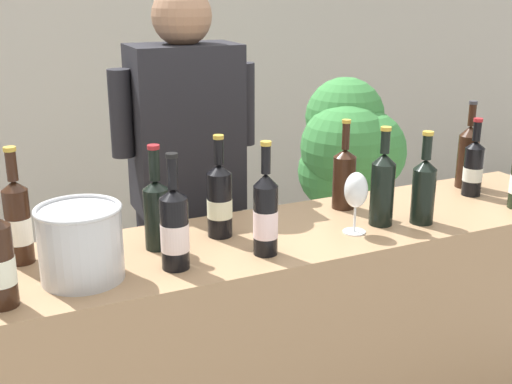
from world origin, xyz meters
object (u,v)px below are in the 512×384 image
(wine_bottle_1, at_px, (468,155))
(wine_bottle_8, at_px, (156,210))
(wine_bottle_4, at_px, (266,214))
(wine_bottle_7, at_px, (175,228))
(wine_bottle_6, at_px, (424,188))
(potted_shrub, at_px, (346,161))
(wine_bottle_0, at_px, (220,200))
(wine_bottle_9, at_px, (473,167))
(wine_bottle_2, at_px, (383,187))
(wine_bottle_11, at_px, (18,221))
(ice_bucket, at_px, (81,243))
(person_server, at_px, (189,222))
(wine_bottle_3, at_px, (344,176))
(wine_glass, at_px, (356,192))

(wine_bottle_1, relative_size, wine_bottle_8, 1.06)
(wine_bottle_4, xyz_separation_m, wine_bottle_7, (-0.27, 0.02, -0.01))
(wine_bottle_6, distance_m, wine_bottle_7, 0.86)
(potted_shrub, bearing_deg, wine_bottle_0, -137.82)
(wine_bottle_0, height_order, wine_bottle_9, wine_bottle_0)
(potted_shrub, bearing_deg, wine_bottle_2, -117.85)
(wine_bottle_0, distance_m, wine_bottle_11, 0.59)
(wine_bottle_2, xyz_separation_m, ice_bucket, (-0.97, -0.01, -0.03))
(person_server, bearing_deg, wine_bottle_1, -20.61)
(wine_bottle_6, bearing_deg, wine_bottle_9, 24.13)
(wine_bottle_9, bearing_deg, wine_bottle_8, -179.90)
(wine_bottle_1, xyz_separation_m, wine_bottle_7, (-1.27, -0.25, -0.01))
(wine_bottle_0, height_order, potted_shrub, wine_bottle_0)
(ice_bucket, bearing_deg, person_server, 49.66)
(wine_bottle_1, xyz_separation_m, ice_bucket, (-1.52, -0.21, -0.03))
(wine_bottle_2, xyz_separation_m, wine_bottle_4, (-0.45, -0.06, -0.01))
(wine_bottle_3, xyz_separation_m, wine_glass, (-0.10, -0.22, 0.02))
(wine_bottle_0, bearing_deg, wine_bottle_11, 175.34)
(wine_bottle_9, distance_m, wine_glass, 0.63)
(wine_bottle_7, relative_size, ice_bucket, 1.44)
(wine_bottle_4, height_order, wine_bottle_8, wine_bottle_4)
(wine_bottle_6, xyz_separation_m, wine_bottle_8, (-0.86, 0.16, -0.00))
(wine_bottle_2, relative_size, wine_bottle_6, 1.06)
(wine_bottle_4, bearing_deg, potted_shrub, 48.82)
(wine_bottle_1, relative_size, potted_shrub, 0.27)
(wine_bottle_0, bearing_deg, wine_bottle_3, 7.47)
(wine_bottle_2, xyz_separation_m, wine_glass, (-0.12, -0.03, 0.01))
(wine_bottle_2, height_order, wine_bottle_4, wine_bottle_4)
(ice_bucket, bearing_deg, wine_bottle_11, 126.48)
(wine_bottle_1, xyz_separation_m, potted_shrub, (0.06, 0.95, -0.26))
(wine_bottle_2, bearing_deg, wine_glass, -167.19)
(wine_bottle_11, bearing_deg, wine_bottle_7, -30.06)
(wine_bottle_11, bearing_deg, wine_glass, -11.68)
(wine_bottle_2, bearing_deg, wine_bottle_8, 171.08)
(wine_glass, bearing_deg, wine_bottle_4, -174.01)
(wine_bottle_2, xyz_separation_m, wine_bottle_8, (-0.73, 0.11, -0.01))
(wine_bottle_11, xyz_separation_m, ice_bucket, (0.14, -0.19, -0.02))
(wine_bottle_6, distance_m, wine_bottle_11, 1.26)
(wine_bottle_7, bearing_deg, wine_bottle_3, 18.93)
(wine_bottle_7, bearing_deg, person_server, 67.95)
(wine_glass, xyz_separation_m, ice_bucket, (-0.85, 0.02, -0.03))
(wine_bottle_2, xyz_separation_m, wine_bottle_9, (0.49, 0.12, -0.02))
(wine_bottle_3, distance_m, ice_bucket, 0.97)
(ice_bucket, bearing_deg, wine_bottle_3, 12.02)
(wine_bottle_0, distance_m, wine_glass, 0.43)
(wine_bottle_1, distance_m, wine_bottle_3, 0.57)
(wine_bottle_2, relative_size, wine_bottle_9, 1.12)
(person_server, bearing_deg, wine_bottle_6, -46.59)
(wine_bottle_3, height_order, wine_bottle_6, wine_bottle_3)
(wine_bottle_7, bearing_deg, wine_bottle_6, 0.05)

